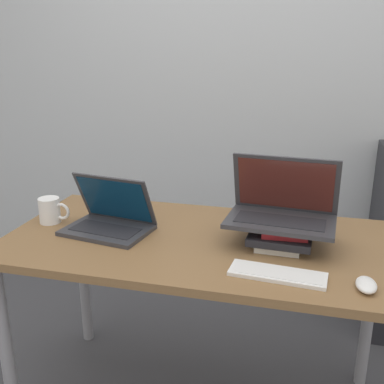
# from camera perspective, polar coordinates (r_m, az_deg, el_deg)

# --- Properties ---
(wall_back) EXTENTS (8.00, 0.05, 2.70)m
(wall_back) POSITION_cam_1_polar(r_m,az_deg,el_deg) (2.71, 7.14, 15.72)
(wall_back) COLOR silver
(wall_back) RESTS_ON ground_plane
(desk) EXTENTS (1.46, 0.73, 0.76)m
(desk) POSITION_cam_1_polar(r_m,az_deg,el_deg) (1.72, 1.13, -8.57)
(desk) COLOR brown
(desk) RESTS_ON ground_plane
(laptop_left) EXTENTS (0.35, 0.27, 0.22)m
(laptop_left) POSITION_cam_1_polar(r_m,az_deg,el_deg) (1.77, -10.41, -3.46)
(laptop_left) COLOR #333338
(laptop_left) RESTS_ON desk
(book_stack) EXTENTS (0.23, 0.26, 0.08)m
(book_stack) POSITION_cam_1_polar(r_m,az_deg,el_deg) (1.66, 11.35, -5.06)
(book_stack) COLOR white
(book_stack) RESTS_ON desk
(laptop_on_books) EXTENTS (0.40, 0.26, 0.23)m
(laptop_on_books) POSITION_cam_1_polar(r_m,az_deg,el_deg) (1.63, 11.35, -2.12)
(laptop_on_books) COLOR #333338
(laptop_on_books) RESTS_ON book_stack
(wireless_keyboard) EXTENTS (0.31, 0.13, 0.01)m
(wireless_keyboard) POSITION_cam_1_polar(r_m,az_deg,el_deg) (1.44, 10.81, -10.19)
(wireless_keyboard) COLOR white
(wireless_keyboard) RESTS_ON desk
(mouse) EXTENTS (0.06, 0.10, 0.03)m
(mouse) POSITION_cam_1_polar(r_m,az_deg,el_deg) (1.44, 21.25, -10.93)
(mouse) COLOR white
(mouse) RESTS_ON desk
(mug) EXTENTS (0.13, 0.08, 0.10)m
(mug) POSITION_cam_1_polar(r_m,az_deg,el_deg) (1.91, -17.54, -2.24)
(mug) COLOR white
(mug) RESTS_ON desk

